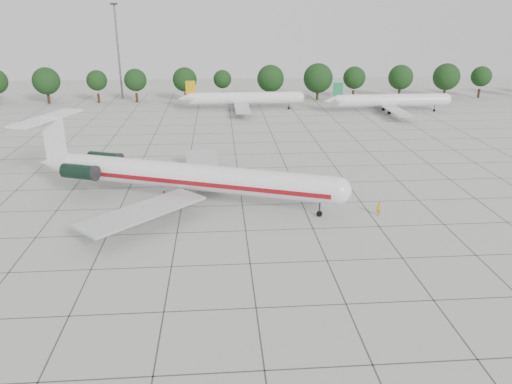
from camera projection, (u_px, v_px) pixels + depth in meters
ground at (246, 231)px, 58.51m from camera, size 260.00×260.00×0.00m
apron_joints at (240, 187)px, 72.52m from camera, size 170.00×170.00×0.02m
main_airliner at (177, 175)px, 66.18m from camera, size 43.27×32.84×10.45m
ground_crew at (379, 208)px, 62.51m from camera, size 0.80×0.66×1.89m
bg_airliner_c at (244, 98)px, 125.17m from camera, size 28.24×27.20×7.40m
bg_airliner_d at (390, 101)px, 122.35m from camera, size 28.24×27.20×7.40m
tree_line at (185, 80)px, 134.94m from camera, size 249.86×8.44×10.22m
floodlight_mast at (118, 46)px, 137.26m from camera, size 1.60×1.60×25.45m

